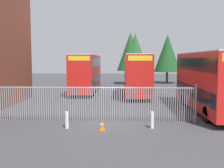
% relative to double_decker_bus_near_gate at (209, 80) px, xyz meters
% --- Properties ---
extents(ground_plane, '(100.00, 100.00, 0.00)m').
position_rel_double_decker_bus_near_gate_xyz_m(ground_plane, '(-7.12, 4.82, -2.42)').
color(ground_plane, '#3D3D42').
extents(palisade_fence, '(13.43, 0.14, 2.35)m').
position_rel_double_decker_bus_near_gate_xyz_m(palisade_fence, '(-8.42, -3.18, -1.24)').
color(palisade_fence, gray).
rests_on(palisade_fence, ground).
extents(double_decker_bus_near_gate, '(2.54, 10.81, 4.42)m').
position_rel_double_decker_bus_near_gate_xyz_m(double_decker_bus_near_gate, '(0.00, 0.00, 0.00)').
color(double_decker_bus_near_gate, red).
rests_on(double_decker_bus_near_gate, ground).
extents(double_decker_bus_behind_fence_left, '(2.54, 10.81, 4.42)m').
position_rel_double_decker_bus_near_gate_xyz_m(double_decker_bus_behind_fence_left, '(-4.75, 9.42, 0.00)').
color(double_decker_bus_behind_fence_left, red).
rests_on(double_decker_bus_behind_fence_left, ground).
extents(double_decker_bus_behind_fence_right, '(2.54, 10.81, 4.42)m').
position_rel_double_decker_bus_near_gate_xyz_m(double_decker_bus_behind_fence_right, '(-10.54, 11.84, 0.00)').
color(double_decker_bus_behind_fence_right, red).
rests_on(double_decker_bus_behind_fence_right, ground).
extents(bollard_near_left, '(0.20, 0.20, 0.95)m').
position_rel_double_decker_bus_near_gate_xyz_m(bollard_near_left, '(-9.46, -5.00, -1.95)').
color(bollard_near_left, silver).
rests_on(bollard_near_left, ground).
extents(bollard_center_front, '(0.20, 0.20, 0.95)m').
position_rel_double_decker_bus_near_gate_xyz_m(bollard_center_front, '(-4.64, -4.84, -1.95)').
color(bollard_center_front, silver).
rests_on(bollard_center_front, ground).
extents(traffic_cone_by_gate, '(0.34, 0.34, 0.59)m').
position_rel_double_decker_bus_near_gate_xyz_m(traffic_cone_by_gate, '(-7.45, -5.40, -2.13)').
color(traffic_cone_by_gate, orange).
rests_on(traffic_cone_by_gate, ground).
extents(tree_tall_back, '(4.17, 4.17, 8.09)m').
position_rel_double_decker_bus_near_gate_xyz_m(tree_tall_back, '(-5.02, 22.84, 2.67)').
color(tree_tall_back, '#4C3823').
rests_on(tree_tall_back, ground).
extents(tree_short_side, '(3.55, 3.55, 7.92)m').
position_rel_double_decker_bus_near_gate_xyz_m(tree_short_side, '(-4.28, 22.78, 2.94)').
color(tree_short_side, '#4C3823').
rests_on(tree_short_side, ground).
extents(tree_mid_row, '(4.24, 4.24, 7.93)m').
position_rel_double_decker_bus_near_gate_xyz_m(tree_mid_row, '(1.06, 24.77, 2.47)').
color(tree_mid_row, '#4C3823').
rests_on(tree_mid_row, ground).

